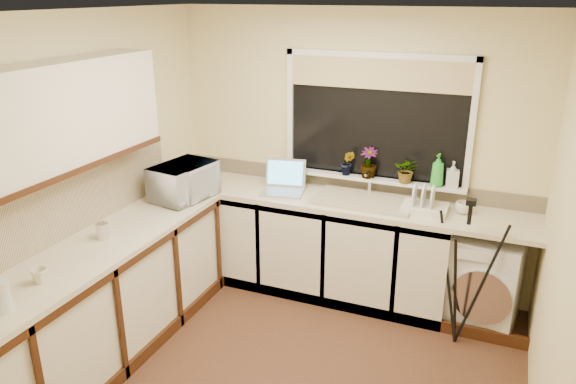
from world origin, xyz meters
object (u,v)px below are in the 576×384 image
Objects in this scene: kettle at (177,193)px; plant_c at (368,163)px; washing_machine at (484,279)px; laptop at (284,183)px; microwave at (184,181)px; steel_jar at (103,231)px; cup_left at (39,276)px; cup_back at (463,208)px; tripod at (463,274)px; soap_bottle_green at (438,170)px; plant_b at (348,163)px; plant_d at (407,170)px; soap_bottle_clear at (453,174)px; dish_rack at (425,208)px.

plant_c reaches higher than kettle.
washing_machine is 1.86× the size of laptop.
microwave is (-2.45, -0.50, 0.67)m from washing_machine.
steel_jar reaches higher than cup_left.
cup_back is (1.52, 0.05, -0.02)m from laptop.
soap_bottle_green reaches higher than tripod.
laptop reaches higher than steel_jar.
plant_b is at bearing 50.86° from steel_jar.
plant_b is 0.51m from plant_d.
tripod is 5.49× the size of soap_bottle_clear.
washing_machine is 2.80× the size of soap_bottle_green.
laptop is 1.94× the size of kettle.
steel_jar is at bearing -132.78° from plant_c.
cup_back is (-0.23, 0.04, 0.57)m from washing_machine.
tripod is at bearing -78.08° from microwave.
microwave is at bearing -150.41° from plant_b.
washing_machine is at bearing 50.08° from tripod.
dish_rack is 3.62× the size of cup_left.
plant_b is at bearing 10.06° from laptop.
plant_b is 0.80× the size of soap_bottle_green.
plant_b is 0.84× the size of plant_c.
microwave is 2.50× the size of plant_d.
kettle is at bearing 87.47° from cup_left.
soap_bottle_green is at bearing -0.77° from plant_c.
cup_left is at bearing -132.85° from soap_bottle_clear.
soap_bottle_green is at bearing -0.34° from plant_b.
soap_bottle_green is 2.25× the size of cup_back.
dish_rack is 0.34m from soap_bottle_green.
plant_c is at bearing 179.23° from soap_bottle_green.
laptop is 1.23m from dish_rack.
plant_b is 2.25× the size of cup_left.
plant_c reaches higher than steel_jar.
kettle is at bearing -156.75° from soap_bottle_clear.
washing_machine is 1.41× the size of microwave.
washing_machine is 0.88m from soap_bottle_clear.
plant_c is 1.21× the size of plant_d.
washing_machine is 2.59m from kettle.
soap_bottle_clear reaches higher than washing_machine.
washing_machine is 0.75m from dish_rack.
kettle reaches higher than dish_rack.
kettle is at bearing -156.22° from soap_bottle_green.
plant_c reaches higher than plant_d.
laptop is 0.76× the size of microwave.
steel_jar is at bearing -142.19° from soap_bottle_green.
microwave is 2.47× the size of plant_b.
washing_machine is at bearing -10.85° from laptop.
washing_machine is 0.95m from soap_bottle_green.
kettle reaches higher than washing_machine.
soap_bottle_clear reaches higher than microwave.
cup_back is at bearing 18.02° from kettle.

